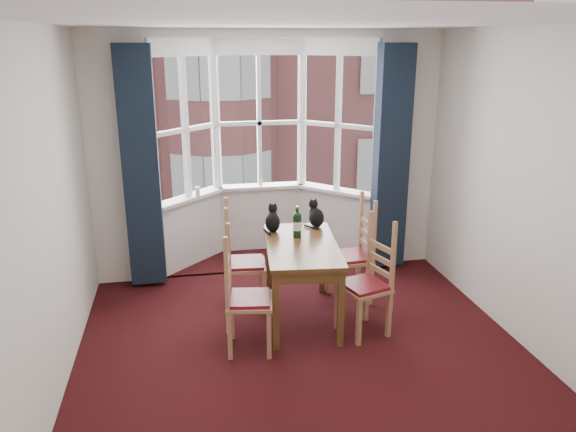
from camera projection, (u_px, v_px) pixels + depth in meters
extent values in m
plane|color=black|center=(311.00, 370.00, 4.76)|extent=(4.50, 4.50, 0.00)
plane|color=white|center=(316.00, 22.00, 3.91)|extent=(4.50, 4.50, 0.00)
plane|color=silver|center=(39.00, 229.00, 3.98)|extent=(0.00, 4.50, 4.50)
plane|color=silver|center=(546.00, 200.00, 4.69)|extent=(0.00, 4.50, 4.50)
plane|color=silver|center=(442.00, 377.00, 2.23)|extent=(4.00, 0.00, 4.00)
cube|color=silver|center=(120.00, 162.00, 6.15)|extent=(0.70, 0.12, 2.80)
cube|color=silver|center=(404.00, 151.00, 6.74)|extent=(0.70, 0.12, 2.80)
cube|color=#162132|center=(141.00, 169.00, 6.04)|extent=(0.38, 0.22, 2.60)
cube|color=#162132|center=(391.00, 159.00, 6.54)|extent=(0.38, 0.22, 2.60)
cube|color=brown|center=(302.00, 246.00, 5.45)|extent=(0.81, 1.34, 0.04)
cube|color=brown|center=(276.00, 311.00, 4.98)|extent=(0.07, 0.07, 0.75)
cube|color=brown|center=(269.00, 261.00, 6.10)|extent=(0.07, 0.07, 0.75)
cube|color=brown|center=(341.00, 309.00, 5.03)|extent=(0.07, 0.07, 0.75)
cube|color=brown|center=(322.00, 260.00, 6.15)|extent=(0.07, 0.07, 0.75)
cube|color=#A77851|center=(249.00, 300.00, 4.96)|extent=(0.46, 0.47, 0.06)
cube|color=maroon|center=(249.00, 298.00, 4.96)|extent=(0.41, 0.43, 0.03)
cube|color=#A77851|center=(246.00, 264.00, 5.76)|extent=(0.44, 0.45, 0.06)
cube|color=maroon|center=(246.00, 263.00, 5.75)|extent=(0.39, 0.41, 0.03)
cube|color=#A77851|center=(364.00, 286.00, 5.24)|extent=(0.51, 0.52, 0.06)
cube|color=maroon|center=(364.00, 285.00, 5.23)|extent=(0.46, 0.47, 0.03)
cube|color=#A77851|center=(350.00, 257.00, 5.94)|extent=(0.43, 0.45, 0.06)
cube|color=maroon|center=(350.00, 256.00, 5.93)|extent=(0.38, 0.40, 0.03)
ellipsoid|color=black|center=(273.00, 222.00, 5.77)|extent=(0.19, 0.23, 0.20)
sphere|color=black|center=(273.00, 209.00, 5.80)|extent=(0.11, 0.11, 0.09)
cone|color=black|center=(270.00, 204.00, 5.78)|extent=(0.04, 0.04, 0.04)
cone|color=black|center=(275.00, 204.00, 5.78)|extent=(0.04, 0.04, 0.04)
ellipsoid|color=black|center=(316.00, 218.00, 5.92)|extent=(0.20, 0.24, 0.20)
sphere|color=black|center=(313.00, 204.00, 5.94)|extent=(0.12, 0.12, 0.10)
cone|color=black|center=(311.00, 200.00, 5.91)|extent=(0.04, 0.04, 0.04)
cone|color=black|center=(316.00, 200.00, 5.94)|extent=(0.04, 0.04, 0.04)
cylinder|color=black|center=(297.00, 226.00, 5.58)|extent=(0.08, 0.08, 0.23)
sphere|color=black|center=(297.00, 216.00, 5.55)|extent=(0.08, 0.08, 0.08)
cylinder|color=black|center=(297.00, 211.00, 5.54)|extent=(0.03, 0.03, 0.10)
cylinder|color=gold|center=(297.00, 207.00, 5.53)|extent=(0.03, 0.03, 0.02)
cylinder|color=silver|center=(297.00, 226.00, 5.58)|extent=(0.08, 0.08, 0.09)
cylinder|color=white|center=(197.00, 191.00, 6.77)|extent=(0.06, 0.06, 0.12)
plane|color=#333335|center=(199.00, 178.00, 36.78)|extent=(80.00, 80.00, 0.00)
cube|color=#9F5552|center=(211.00, 95.00, 17.81)|extent=(18.00, 6.00, 14.00)
cylinder|color=#9F5552|center=(217.00, 105.00, 15.00)|extent=(3.20, 3.20, 14.00)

